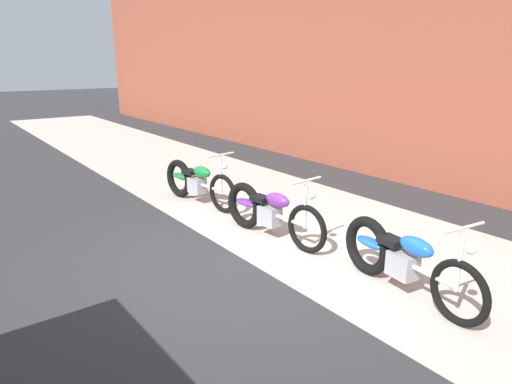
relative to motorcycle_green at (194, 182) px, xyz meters
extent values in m
plane|color=#2D2D30|center=(2.73, -0.73, -0.40)|extent=(80.00, 80.00, 0.00)
cube|color=#B2ADA3|center=(2.73, 1.02, -0.40)|extent=(36.00, 3.50, 0.01)
cube|color=brown|center=(2.73, 4.47, 2.67)|extent=(36.00, 0.50, 6.14)
torus|color=black|center=(0.80, 0.10, -0.06)|extent=(0.68, 0.17, 0.68)
torus|color=black|center=(-0.49, -0.07, -0.03)|extent=(0.74, 0.22, 0.73)
cylinder|color=silver|center=(0.16, 0.02, -0.02)|extent=(1.23, 0.22, 0.06)
cube|color=#99999E|center=(0.08, 0.01, -0.06)|extent=(0.35, 0.26, 0.28)
ellipsoid|color=#197A38|center=(0.24, 0.03, 0.22)|extent=(0.46, 0.25, 0.20)
ellipsoid|color=#197A38|center=(-0.44, -0.06, 0.03)|extent=(0.46, 0.24, 0.10)
cube|color=black|center=(-0.12, -0.02, 0.16)|extent=(0.30, 0.24, 0.08)
cylinder|color=silver|center=(0.76, 0.10, 0.25)|extent=(0.05, 0.05, 0.62)
cylinder|color=silver|center=(0.76, 0.10, 0.61)|extent=(0.11, 0.58, 0.03)
sphere|color=white|center=(0.86, 0.11, 0.43)|extent=(0.11, 0.11, 0.11)
cylinder|color=silver|center=(-0.18, 0.13, -0.14)|extent=(0.55, 0.13, 0.06)
torus|color=black|center=(2.93, 0.10, -0.06)|extent=(0.68, 0.15, 0.68)
torus|color=black|center=(1.64, -0.03, -0.03)|extent=(0.74, 0.20, 0.73)
cylinder|color=silver|center=(2.28, 0.04, -0.02)|extent=(1.23, 0.18, 0.06)
cube|color=#99999E|center=(2.20, 0.03, -0.06)|extent=(0.34, 0.25, 0.28)
ellipsoid|color=#6B2D93|center=(2.36, 0.05, 0.22)|extent=(0.46, 0.23, 0.20)
ellipsoid|color=#6B2D93|center=(1.69, -0.02, 0.03)|extent=(0.46, 0.22, 0.10)
cube|color=black|center=(2.01, 0.01, 0.16)|extent=(0.30, 0.23, 0.08)
cylinder|color=silver|center=(2.89, 0.10, 0.25)|extent=(0.05, 0.05, 0.62)
cylinder|color=silver|center=(2.89, 0.10, 0.61)|extent=(0.09, 0.58, 0.03)
sphere|color=white|center=(2.99, 0.11, 0.43)|extent=(0.11, 0.11, 0.11)
cylinder|color=silver|center=(1.95, 0.16, -0.14)|extent=(0.55, 0.12, 0.06)
torus|color=black|center=(5.13, 0.11, -0.06)|extent=(0.68, 0.16, 0.68)
torus|color=black|center=(3.84, 0.26, -0.03)|extent=(0.74, 0.22, 0.73)
cylinder|color=silver|center=(4.49, 0.18, -0.02)|extent=(1.23, 0.21, 0.06)
cube|color=#99999E|center=(4.41, 0.19, -0.06)|extent=(0.34, 0.26, 0.28)
ellipsoid|color=blue|center=(4.57, 0.18, 0.22)|extent=(0.46, 0.24, 0.20)
ellipsoid|color=blue|center=(3.89, 0.26, 0.03)|extent=(0.46, 0.23, 0.10)
cube|color=black|center=(4.21, 0.22, 0.16)|extent=(0.30, 0.23, 0.08)
cylinder|color=silver|center=(5.09, 0.11, 0.25)|extent=(0.05, 0.05, 0.62)
cylinder|color=silver|center=(5.09, 0.11, 0.61)|extent=(0.10, 0.58, 0.03)
sphere|color=white|center=(5.19, 0.10, 0.43)|extent=(0.11, 0.11, 0.11)
cylinder|color=silver|center=(4.19, 0.37, -0.14)|extent=(0.55, 0.13, 0.06)
camera|label=1|loc=(7.19, -3.89, 2.14)|focal=32.01mm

